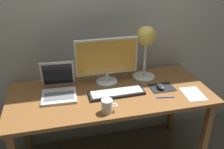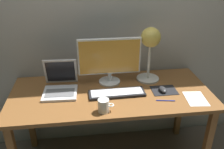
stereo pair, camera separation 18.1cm
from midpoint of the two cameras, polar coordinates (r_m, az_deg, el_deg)
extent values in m
cube|color=#A8A099|center=(2.11, 0.90, 14.75)|extent=(4.80, 0.06, 2.60)
cube|color=brown|center=(1.95, 2.42, -4.54)|extent=(1.60, 0.70, 0.03)
cube|color=brown|center=(2.19, 23.78, -15.16)|extent=(0.05, 0.05, 0.71)
cube|color=brown|center=(2.42, -16.78, -9.47)|extent=(0.05, 0.05, 0.71)
cube|color=brown|center=(2.59, 17.66, -6.99)|extent=(0.05, 0.05, 0.71)
cylinder|color=silver|center=(2.08, 1.91, -1.71)|extent=(0.18, 0.18, 0.01)
cylinder|color=silver|center=(2.06, 1.93, -0.63)|extent=(0.03, 0.03, 0.07)
cube|color=silver|center=(1.98, 2.01, 4.24)|extent=(0.52, 0.03, 0.30)
cube|color=gold|center=(1.96, 2.09, 4.05)|extent=(0.49, 0.00, 0.28)
cube|color=black|center=(1.91, 3.89, -4.53)|extent=(0.44, 0.15, 0.02)
cube|color=silver|center=(1.90, 3.90, -4.22)|extent=(0.41, 0.12, 0.01)
cube|color=silver|center=(1.93, -9.50, -4.42)|extent=(0.27, 0.24, 0.02)
cube|color=slate|center=(1.91, -9.56, -4.41)|extent=(0.23, 0.14, 0.00)
cube|color=silver|center=(2.00, -9.48, 0.69)|extent=(0.27, 0.07, 0.23)
cube|color=black|center=(2.00, -9.48, 0.69)|extent=(0.23, 0.07, 0.19)
cylinder|color=beige|center=(2.17, 10.78, -0.98)|extent=(0.20, 0.20, 0.01)
cylinder|color=silver|center=(2.09, 11.19, 3.29)|extent=(0.02, 0.02, 0.34)
sphere|color=gold|center=(2.02, 11.69, 8.53)|extent=(0.16, 0.16, 0.16)
sphere|color=#FFEAB2|center=(2.03, 11.67, 7.34)|extent=(0.06, 0.06, 0.06)
cube|color=black|center=(2.02, 14.69, -3.69)|extent=(0.20, 0.16, 0.00)
ellipsoid|color=#28282B|center=(2.00, 14.44, -3.48)|extent=(0.06, 0.10, 0.03)
cylinder|color=white|center=(1.69, 1.08, -7.42)|extent=(0.08, 0.08, 0.10)
torus|color=white|center=(1.70, 2.82, -7.29)|extent=(0.05, 0.05, 0.01)
cube|color=white|center=(1.99, 21.61, -5.38)|extent=(0.17, 0.22, 0.00)
cylinder|color=#2633A5|center=(1.89, 15.24, -6.02)|extent=(0.14, 0.03, 0.01)
camera|label=1|loc=(0.09, -87.14, 1.43)|focal=38.85mm
camera|label=2|loc=(0.09, 92.86, -1.43)|focal=38.85mm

